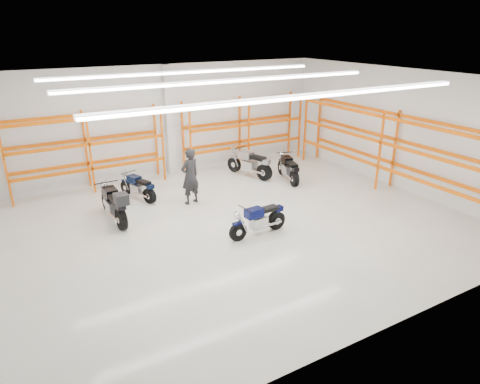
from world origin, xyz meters
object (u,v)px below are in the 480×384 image
standing_man (190,176)px  structural_column (169,121)px  motorcycle_main (260,220)px  motorcycle_back_d (289,169)px  motorcycle_back_a (115,205)px  motorcycle_back_b (139,188)px  motorcycle_back_c (251,164)px

standing_man → structural_column: structural_column is taller
motorcycle_main → motorcycle_back_d: bearing=44.3°
standing_man → structural_column: 3.80m
motorcycle_back_a → structural_column: structural_column is taller
motorcycle_main → motorcycle_back_b: size_ratio=1.08×
motorcycle_back_b → motorcycle_back_c: size_ratio=0.81×
motorcycle_main → motorcycle_back_d: motorcycle_back_d is taller
motorcycle_back_d → motorcycle_back_c: bearing=131.0°
motorcycle_back_c → motorcycle_back_d: size_ratio=1.09×
motorcycle_back_c → motorcycle_back_d: (1.05, -1.21, -0.05)m
motorcycle_back_b → standing_man: 2.03m
motorcycle_main → structural_column: size_ratio=0.44×
motorcycle_back_b → motorcycle_main: bearing=-63.1°
motorcycle_back_c → structural_column: structural_column is taller
motorcycle_back_d → structural_column: 5.30m
motorcycle_main → motorcycle_back_a: size_ratio=0.82×
motorcycle_main → motorcycle_back_a: bearing=139.6°
motorcycle_back_a → motorcycle_main: bearing=-40.4°
motorcycle_back_b → motorcycle_back_c: bearing=1.8°
motorcycle_main → standing_man: 3.44m
motorcycle_back_a → motorcycle_back_b: motorcycle_back_a is taller
structural_column → motorcycle_back_d: bearing=-41.8°
motorcycle_back_a → motorcycle_back_b: size_ratio=1.32×
motorcycle_back_a → motorcycle_back_b: 1.98m
motorcycle_back_c → standing_man: (-3.34, -1.41, 0.47)m
motorcycle_back_d → standing_man: (-4.40, -0.20, 0.52)m
motorcycle_back_b → motorcycle_back_c: 4.84m
motorcycle_back_a → motorcycle_back_c: (6.09, 1.67, -0.06)m
motorcycle_back_a → motorcycle_back_d: 7.15m
motorcycle_back_d → structural_column: bearing=138.2°
motorcycle_back_a → structural_column: 5.36m
motorcycle_back_c → standing_man: bearing=-157.2°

